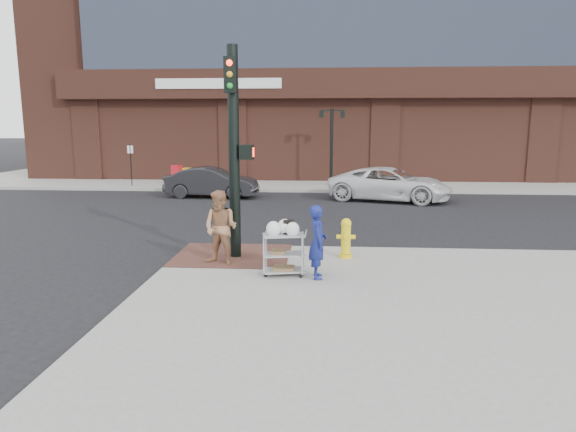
# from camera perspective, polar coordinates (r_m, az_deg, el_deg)

# --- Properties ---
(ground) EXTENTS (220.00, 220.00, 0.00)m
(ground) POSITION_cam_1_polar(r_m,az_deg,el_deg) (11.91, -4.07, -6.20)
(ground) COLOR black
(ground) RESTS_ON ground
(sidewalk_far) EXTENTS (65.00, 36.00, 0.15)m
(sidewalk_far) POSITION_cam_1_polar(r_m,az_deg,el_deg) (44.77, 18.18, 5.47)
(sidewalk_far) COLOR gray
(sidewalk_far) RESTS_ON ground
(brick_curb_ramp) EXTENTS (2.80, 2.40, 0.01)m
(brick_curb_ramp) POSITION_cam_1_polar(r_m,az_deg,el_deg) (12.82, -6.18, -4.33)
(brick_curb_ramp) COLOR #4B2623
(brick_curb_ramp) RESTS_ON sidewalk_near
(lamp_post) EXTENTS (1.32, 0.22, 4.00)m
(lamp_post) POSITION_cam_1_polar(r_m,az_deg,el_deg) (27.32, 4.86, 8.60)
(lamp_post) COLOR black
(lamp_post) RESTS_ON sidewalk_far
(parking_sign) EXTENTS (0.05, 0.05, 2.20)m
(parking_sign) POSITION_cam_1_polar(r_m,az_deg,el_deg) (28.27, -17.05, 5.47)
(parking_sign) COLOR black
(parking_sign) RESTS_ON sidewalk_far
(traffic_signal_pole) EXTENTS (0.61, 0.51, 5.00)m
(traffic_signal_pole) POSITION_cam_1_polar(r_m,az_deg,el_deg) (12.28, -5.95, 7.68)
(traffic_signal_pole) COLOR black
(traffic_signal_pole) RESTS_ON sidewalk_near
(woman_blue) EXTENTS (0.42, 0.60, 1.56)m
(woman_blue) POSITION_cam_1_polar(r_m,az_deg,el_deg) (10.74, 3.32, -2.89)
(woman_blue) COLOR navy
(woman_blue) RESTS_ON sidewalk_near
(pedestrian_tan) EXTENTS (1.00, 0.89, 1.72)m
(pedestrian_tan) POSITION_cam_1_polar(r_m,az_deg,el_deg) (11.86, -7.48, -1.30)
(pedestrian_tan) COLOR #A16F4B
(pedestrian_tan) RESTS_ON sidewalk_near
(sedan_dark) EXTENTS (4.34, 1.77, 1.40)m
(sedan_dark) POSITION_cam_1_polar(r_m,az_deg,el_deg) (24.03, -8.47, 3.73)
(sedan_dark) COLOR black
(sedan_dark) RESTS_ON ground
(minivan_white) EXTENTS (5.80, 3.92, 1.48)m
(minivan_white) POSITION_cam_1_polar(r_m,az_deg,el_deg) (23.18, 11.26, 3.50)
(minivan_white) COLOR silver
(minivan_white) RESTS_ON ground
(utility_cart) EXTENTS (0.95, 0.65, 1.21)m
(utility_cart) POSITION_cam_1_polar(r_m,az_deg,el_deg) (10.97, -0.47, -3.83)
(utility_cart) COLOR #9B9BA0
(utility_cart) RESTS_ON sidewalk_near
(fire_hydrant) EXTENTS (0.46, 0.32, 0.97)m
(fire_hydrant) POSITION_cam_1_polar(r_m,az_deg,el_deg) (12.50, 6.45, -2.40)
(fire_hydrant) COLOR yellow
(fire_hydrant) RESTS_ON sidewalk_near
(newsbox_red) EXTENTS (0.55, 0.52, 1.09)m
(newsbox_red) POSITION_cam_1_polar(r_m,az_deg,el_deg) (27.59, -12.24, 4.42)
(newsbox_red) COLOR red
(newsbox_red) RESTS_ON sidewalk_far
(newsbox_yellow) EXTENTS (0.50, 0.47, 0.95)m
(newsbox_yellow) POSITION_cam_1_polar(r_m,az_deg,el_deg) (27.51, -11.14, 4.29)
(newsbox_yellow) COLOR gold
(newsbox_yellow) RESTS_ON sidewalk_far
(newsbox_blue) EXTENTS (0.46, 0.44, 0.90)m
(newsbox_blue) POSITION_cam_1_polar(r_m,az_deg,el_deg) (27.85, -10.03, 4.35)
(newsbox_blue) COLOR #17209A
(newsbox_blue) RESTS_ON sidewalk_far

